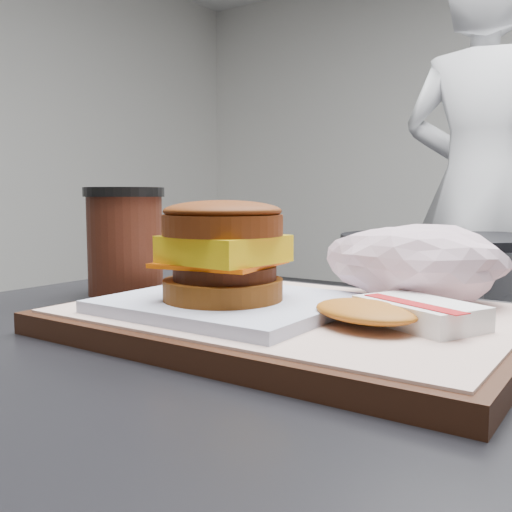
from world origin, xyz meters
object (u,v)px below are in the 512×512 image
object	(u,v)px
crumpled_wrapper	(413,263)
neighbor_table	(439,291)
hash_brown	(395,312)
coffee_cup	(125,237)
breakfast_sandwich	(225,264)
serving_tray	(293,320)
patron	(480,189)

from	to	relation	value
crumpled_wrapper	neighbor_table	world-z (taller)	crumpled_wrapper
hash_brown	neighbor_table	distance (m)	1.70
coffee_cup	hash_brown	bearing A→B (deg)	-10.40
hash_brown	neighbor_table	bearing A→B (deg)	105.33
breakfast_sandwich	serving_tray	bearing A→B (deg)	42.18
crumpled_wrapper	patron	world-z (taller)	patron
crumpled_wrapper	patron	xyz separation A→B (m)	(-0.40, 1.98, 0.09)
hash_brown	coffee_cup	distance (m)	0.37
breakfast_sandwich	neighbor_table	world-z (taller)	breakfast_sandwich
crumpled_wrapper	neighbor_table	size ratio (longest dim) A/B	0.21
serving_tray	neighbor_table	world-z (taller)	serving_tray
serving_tray	crumpled_wrapper	distance (m)	0.13
hash_brown	patron	distance (m)	2.13
coffee_cup	neighbor_table	size ratio (longest dim) A/B	0.17
neighbor_table	breakfast_sandwich	bearing A→B (deg)	-79.50
crumpled_wrapper	patron	size ratio (longest dim) A/B	0.09
neighbor_table	coffee_cup	bearing A→B (deg)	-86.84
coffee_cup	patron	size ratio (longest dim) A/B	0.07
hash_brown	crumpled_wrapper	bearing A→B (deg)	102.49
hash_brown	patron	xyz separation A→B (m)	(-0.43, 2.09, 0.12)
hash_brown	neighbor_table	size ratio (longest dim) A/B	0.18
coffee_cup	patron	xyz separation A→B (m)	(-0.07, 2.02, 0.08)
coffee_cup	patron	bearing A→B (deg)	92.00
crumpled_wrapper	neighbor_table	bearing A→B (deg)	105.52
hash_brown	neighbor_table	xyz separation A→B (m)	(-0.44, 1.62, -0.25)
serving_tray	coffee_cup	world-z (taller)	coffee_cup
serving_tray	coffee_cup	bearing A→B (deg)	168.79
serving_tray	breakfast_sandwich	xyz separation A→B (m)	(-0.04, -0.04, 0.05)
breakfast_sandwich	patron	bearing A→B (deg)	97.80
serving_tray	hash_brown	xyz separation A→B (m)	(0.10, -0.01, 0.02)
serving_tray	coffee_cup	size ratio (longest dim) A/B	3.02
serving_tray	crumpled_wrapper	xyz separation A→B (m)	(0.07, 0.09, 0.05)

